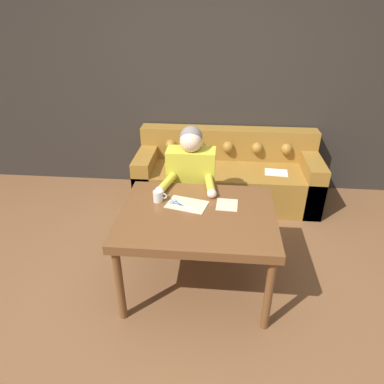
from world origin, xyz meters
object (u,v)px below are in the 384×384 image
at_px(person, 191,186).
at_px(dining_table, 197,221).
at_px(mug, 158,196).
at_px(scissors, 179,204).
at_px(couch, 227,176).

bearing_deg(person, dining_table, -80.34).
bearing_deg(dining_table, mug, 156.17).
bearing_deg(scissors, dining_table, -34.31).
height_order(dining_table, couch, couch).
bearing_deg(person, couch, 67.55).
xyz_separation_m(dining_table, couch, (0.24, 1.50, -0.35)).
xyz_separation_m(couch, scissors, (-0.40, -1.39, 0.42)).
xyz_separation_m(dining_table, mug, (-0.33, 0.14, 0.12)).
distance_m(person, mug, 0.57).
distance_m(dining_table, person, 0.65).
bearing_deg(couch, scissors, -106.00).
xyz_separation_m(scissors, mug, (-0.17, 0.04, 0.04)).
bearing_deg(couch, mug, -112.91).
distance_m(couch, person, 0.97).
distance_m(dining_table, scissors, 0.20).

